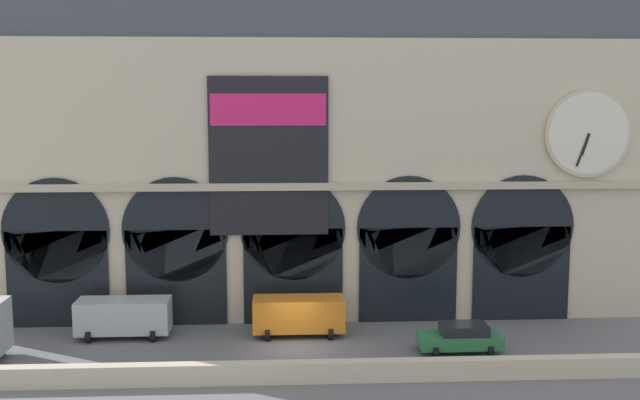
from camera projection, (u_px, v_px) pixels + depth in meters
ground_plane at (295, 350)px, 40.98m from camera, size 200.00×200.00×0.00m
quay_parapet_wall at (297, 372)px, 36.18m from camera, size 90.00×0.70×1.02m
station_building at (292, 153)px, 47.51m from camera, size 43.01×6.28×20.58m
van_midwest at (124, 316)px, 42.93m from camera, size 5.20×2.48×2.20m
van_center at (299, 314)px, 43.30m from camera, size 5.20×2.48×2.20m
car_mideast at (461, 338)px, 40.46m from camera, size 4.40×2.22×1.55m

